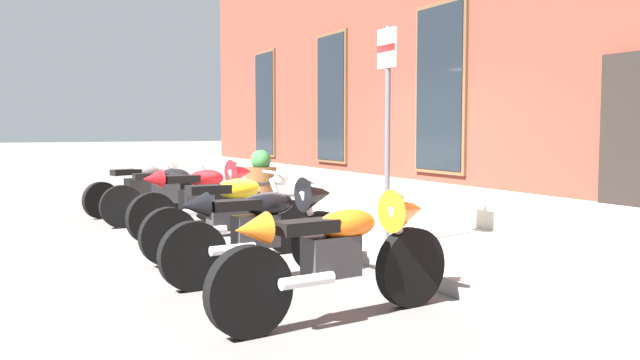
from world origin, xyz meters
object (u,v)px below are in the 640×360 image
(motorcycle_red_sport, at_px, (205,196))
(barrel_planter, at_px, (261,178))
(motorcycle_yellow_naked, at_px, (233,217))
(parking_sign, at_px, (387,105))
(motorcycle_orange_sport, at_px, (345,250))
(motorcycle_grey_naked, at_px, (142,188))
(motorcycle_black_naked, at_px, (169,194))
(motorcycle_black_sport, at_px, (267,225))

(motorcycle_red_sport, distance_m, barrel_planter, 4.00)
(motorcycle_yellow_naked, height_order, barrel_planter, barrel_planter)
(motorcycle_yellow_naked, height_order, parking_sign, parking_sign)
(motorcycle_orange_sport, bearing_deg, motorcycle_grey_naked, -179.05)
(parking_sign, distance_m, barrel_planter, 5.96)
(motorcycle_black_naked, height_order, parking_sign, parking_sign)
(motorcycle_black_sport, relative_size, parking_sign, 0.82)
(motorcycle_black_sport, bearing_deg, motorcycle_orange_sport, 1.92)
(motorcycle_orange_sport, xyz_separation_m, barrel_planter, (-7.72, 2.28, -0.01))
(motorcycle_orange_sport, bearing_deg, motorcycle_yellow_naked, 179.77)
(motorcycle_red_sport, distance_m, motorcycle_black_sport, 2.81)
(motorcycle_black_naked, distance_m, parking_sign, 4.41)
(barrel_planter, bearing_deg, motorcycle_black_naked, -50.40)
(motorcycle_black_naked, bearing_deg, barrel_planter, 129.60)
(motorcycle_red_sport, distance_m, motorcycle_yellow_naked, 1.59)
(motorcycle_orange_sport, distance_m, parking_sign, 2.78)
(motorcycle_grey_naked, bearing_deg, barrel_planter, 101.38)
(barrel_planter, bearing_deg, motorcycle_yellow_naked, -24.50)
(motorcycle_grey_naked, xyz_separation_m, motorcycle_black_sport, (5.71, 0.07, 0.08))
(motorcycle_grey_naked, height_order, barrel_planter, barrel_planter)
(motorcycle_black_sport, distance_m, parking_sign, 2.07)
(motorcycle_grey_naked, relative_size, motorcycle_black_sport, 0.99)
(motorcycle_black_sport, bearing_deg, motorcycle_red_sport, 176.04)
(motorcycle_black_naked, height_order, motorcycle_red_sport, motorcycle_red_sport)
(motorcycle_yellow_naked, distance_m, motorcycle_black_sport, 1.22)
(barrel_planter, bearing_deg, motorcycle_grey_naked, -78.62)
(motorcycle_grey_naked, distance_m, motorcycle_black_sport, 5.71)
(motorcycle_black_naked, xyz_separation_m, parking_sign, (3.91, 1.57, 1.29))
(motorcycle_grey_naked, bearing_deg, motorcycle_orange_sport, 0.95)
(motorcycle_black_naked, distance_m, motorcycle_red_sport, 1.52)
(motorcycle_red_sport, height_order, motorcycle_yellow_naked, motorcycle_red_sport)
(motorcycle_orange_sport, relative_size, parking_sign, 0.88)
(motorcycle_grey_naked, height_order, motorcycle_red_sport, motorcycle_red_sport)
(motorcycle_black_naked, relative_size, motorcycle_red_sport, 1.01)
(motorcycle_orange_sport, bearing_deg, parking_sign, 140.80)
(motorcycle_black_sport, bearing_deg, parking_sign, 103.98)
(motorcycle_yellow_naked, xyz_separation_m, motorcycle_orange_sport, (2.75, -0.01, 0.06))
(motorcycle_grey_naked, relative_size, barrel_planter, 2.17)
(motorcycle_yellow_naked, bearing_deg, motorcycle_red_sport, 175.24)
(motorcycle_red_sport, bearing_deg, motorcycle_grey_naked, -174.83)
(motorcycle_grey_naked, distance_m, parking_sign, 5.72)
(motorcycle_red_sport, bearing_deg, motorcycle_yellow_naked, -4.76)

